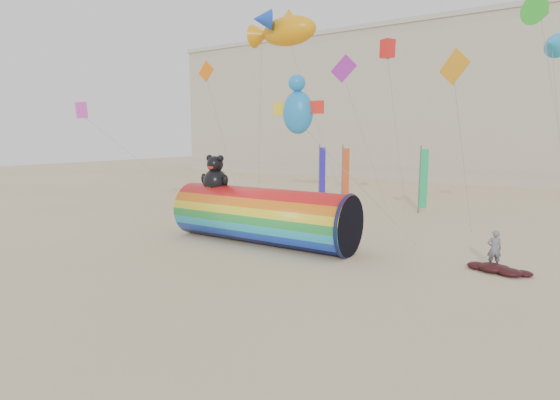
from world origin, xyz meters
The scene contains 7 objects.
ground centered at (0.00, 0.00, 0.00)m, with size 160.00×160.00×0.00m, color #CCB58C.
hotel_building centered at (-12.00, 45.95, 10.31)m, with size 60.40×15.40×20.60m.
windsock_assembly centered at (-0.31, 0.92, 1.61)m, with size 10.55×3.21×4.86m.
kite_handler centered at (11.06, 2.85, 0.86)m, with size 0.62×0.41×1.71m, color slate.
fabric_bundle centered at (11.33, 2.07, 0.17)m, with size 2.62×1.35×0.41m.
festival_banners centered at (-0.46, 15.17, 2.64)m, with size 9.61×1.77×5.20m.
flying_kites centered at (0.43, 5.85, 11.56)m, with size 29.07×12.38×7.90m.
Camera 1 is at (13.31, -18.33, 5.84)m, focal length 28.00 mm.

